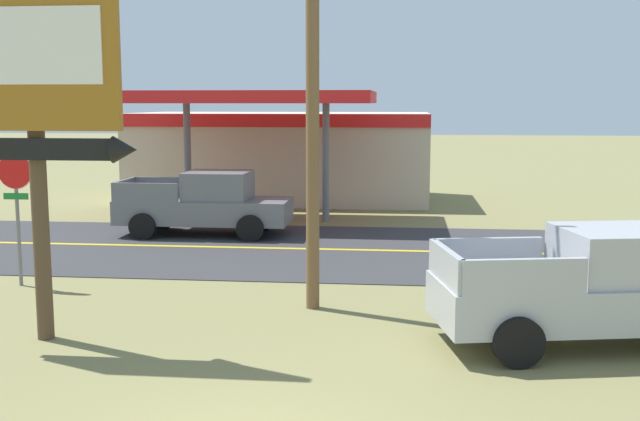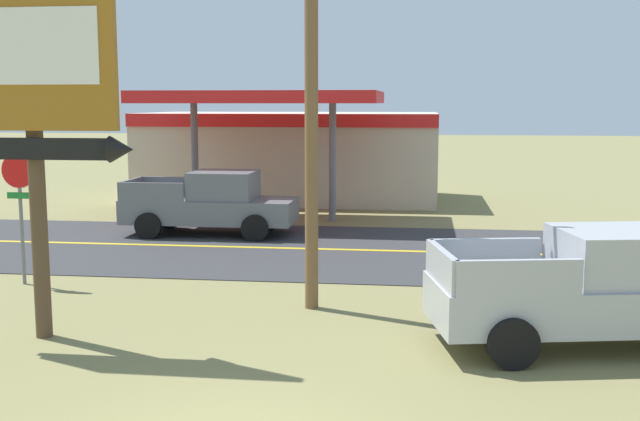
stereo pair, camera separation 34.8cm
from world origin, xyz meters
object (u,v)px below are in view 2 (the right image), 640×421
(pickup_grey_on_road, at_px, (212,204))
(gas_station, at_px, (290,153))
(pickup_silver_parked_on_lawn, at_px, (594,290))
(stop_sign, at_px, (20,194))
(motel_sign, at_px, (32,97))
(utility_pole, at_px, (311,62))

(pickup_grey_on_road, bearing_deg, gas_station, 83.98)
(pickup_silver_parked_on_lawn, bearing_deg, stop_sign, 165.68)
(gas_station, relative_size, pickup_grey_on_road, 2.31)
(motel_sign, relative_size, pickup_grey_on_road, 1.17)
(utility_pole, xyz_separation_m, pickup_silver_parked_on_lawn, (4.97, -1.81, -3.82))
(pickup_silver_parked_on_lawn, xyz_separation_m, pickup_grey_on_road, (-9.19, 9.86, 0.00))
(utility_pole, xyz_separation_m, pickup_grey_on_road, (-4.22, 8.05, -3.82))
(stop_sign, xyz_separation_m, pickup_grey_on_road, (2.45, 6.89, -1.06))
(stop_sign, height_order, utility_pole, utility_pole)
(stop_sign, distance_m, utility_pole, 7.31)
(stop_sign, distance_m, pickup_silver_parked_on_lawn, 12.06)
(pickup_grey_on_road, bearing_deg, utility_pole, -62.36)
(gas_station, bearing_deg, pickup_silver_parked_on_lawn, -66.18)
(motel_sign, xyz_separation_m, gas_station, (0.99, 19.52, -2.17))
(pickup_grey_on_road, bearing_deg, pickup_silver_parked_on_lawn, -47.01)
(utility_pole, height_order, pickup_grey_on_road, utility_pole)
(utility_pole, distance_m, pickup_grey_on_road, 9.86)
(motel_sign, relative_size, stop_sign, 2.06)
(utility_pole, bearing_deg, pickup_silver_parked_on_lawn, -19.97)
(stop_sign, height_order, gas_station, gas_station)
(gas_station, distance_m, pickup_grey_on_road, 8.95)
(pickup_silver_parked_on_lawn, bearing_deg, motel_sign, -174.93)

